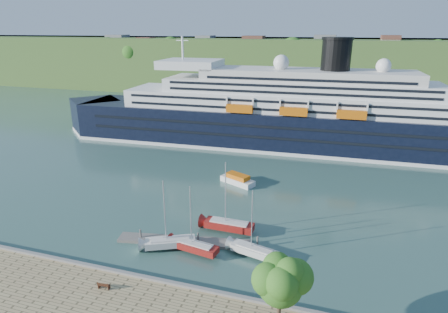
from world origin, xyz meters
TOP-DOWN VIEW (x-y plane):
  - ground at (0.00, 0.00)m, footprint 400.00×400.00m
  - far_hillside at (0.00, 145.00)m, footprint 400.00×50.00m
  - quay_coping at (0.00, -0.20)m, footprint 220.00×0.50m
  - cruise_ship at (4.17, 59.52)m, footprint 119.51×22.31m
  - park_bench at (-4.76, -3.13)m, footprint 1.49×0.73m
  - promenade_tree at (14.87, -3.91)m, footprint 5.58×5.58m
  - floating_pontoon at (-0.66, 9.73)m, footprint 18.70×5.66m
  - sailboat_white_near at (-1.76, 7.76)m, footprint 7.62×5.07m
  - sailboat_red at (1.82, 7.81)m, footprint 7.33×3.07m
  - sailboat_white_far at (9.62, 9.23)m, footprint 7.25×3.49m
  - tender_launch at (1.06, 32.20)m, footprint 7.39×5.08m
  - sailboat_extra at (4.62, 14.41)m, footprint 8.08×2.37m

SIDE VIEW (x-z plane):
  - ground at x=0.00m, z-range 0.00..0.00m
  - floating_pontoon at x=-0.66m, z-range 0.00..0.41m
  - tender_launch at x=1.06m, z-range 0.00..1.94m
  - quay_coping at x=0.00m, z-range 1.00..1.30m
  - park_bench at x=-4.76m, z-range 1.00..1.92m
  - sailboat_white_far at x=9.62m, z-range 0.00..9.03m
  - sailboat_red at x=1.82m, z-range 0.00..9.19m
  - sailboat_white_near at x=-1.76m, z-range 0.00..9.62m
  - sailboat_extra at x=4.62m, z-range 0.00..10.39m
  - promenade_tree at x=14.87m, z-range 1.00..10.24m
  - far_hillside at x=0.00m, z-range 0.00..24.00m
  - cruise_ship at x=4.17m, z-range 0.00..26.70m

